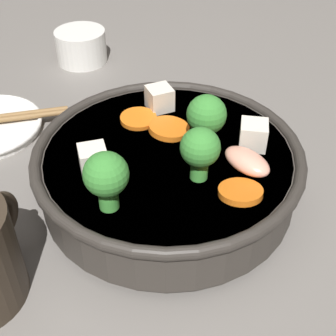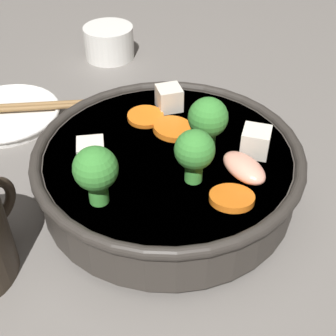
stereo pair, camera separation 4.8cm
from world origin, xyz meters
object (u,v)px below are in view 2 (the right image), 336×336
side_saucer (6,114)px  chopsticks_pair (5,108)px  stirfry_bowl (168,167)px  tea_cup (109,42)px

side_saucer → chopsticks_pair: chopsticks_pair is taller
stirfry_bowl → tea_cup: (0.24, 0.25, -0.02)m
stirfry_bowl → side_saucer: size_ratio=1.92×
stirfry_bowl → chopsticks_pair: size_ratio=1.54×
side_saucer → chopsticks_pair: bearing=180.0°
stirfry_bowl → tea_cup: stirfry_bowl is taller
side_saucer → stirfry_bowl: bearing=-94.8°
side_saucer → chopsticks_pair: (-0.00, 0.00, 0.01)m
tea_cup → chopsticks_pair: 0.22m
tea_cup → stirfry_bowl: bearing=-133.4°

